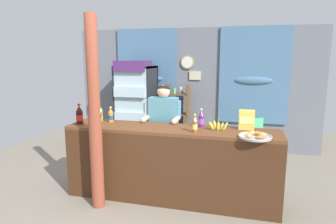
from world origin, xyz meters
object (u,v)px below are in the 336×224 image
bottle_shelf_rack (178,116)px  soda_bottle_iced_tea (195,125)px  shopkeeper (163,122)px  soda_bottle_orange_soda (111,116)px  soda_bottle_cola (79,115)px  banana_bunch (218,126)px  drink_fridge (136,102)px  soda_bottle_grape_soda (201,119)px  timber_post (95,119)px  stall_counter (169,159)px  soda_bottle_lime_soda (100,114)px  pastry_tray (255,136)px  snack_box_instant_noodle (247,120)px  plastic_lawn_chair (248,137)px

bottle_shelf_rack → soda_bottle_iced_tea: (0.76, -2.35, 0.38)m
shopkeeper → soda_bottle_orange_soda: size_ratio=6.71×
soda_bottle_cola → bottle_shelf_rack: bearing=68.8°
soda_bottle_iced_tea → banana_bunch: size_ratio=0.88×
drink_fridge → soda_bottle_grape_soda: (1.62, -1.79, 0.08)m
timber_post → stall_counter: bearing=21.4°
shopkeeper → soda_bottle_lime_soda: size_ratio=6.03×
soda_bottle_orange_soda → soda_bottle_iced_tea: (1.27, -0.28, 0.00)m
soda_bottle_lime_soda → banana_bunch: 1.73m
timber_post → soda_bottle_grape_soda: size_ratio=9.62×
timber_post → soda_bottle_cola: timber_post is taller
stall_counter → drink_fridge: size_ratio=1.52×
timber_post → shopkeeper: size_ratio=1.60×
drink_fridge → soda_bottle_orange_soda: (0.32, -1.82, 0.07)m
timber_post → soda_bottle_cola: 0.57m
soda_bottle_lime_soda → stall_counter: bearing=-14.3°
soda_bottle_orange_soda → banana_bunch: size_ratio=0.85×
stall_counter → soda_bottle_orange_soda: (-0.93, 0.25, 0.49)m
soda_bottle_grape_soda → soda_bottle_orange_soda: (-1.31, -0.02, -0.01)m
timber_post → soda_bottle_iced_tea: (1.20, 0.31, -0.07)m
shopkeeper → soda_bottle_cola: size_ratio=5.29×
soda_bottle_cola → soda_bottle_orange_soda: bearing=30.9°
soda_bottle_orange_soda → banana_bunch: bearing=-4.3°
banana_bunch → pastry_tray: bearing=-28.6°
soda_bottle_cola → soda_bottle_iced_tea: size_ratio=1.23×
soda_bottle_grape_soda → pastry_tray: (0.69, -0.39, -0.08)m
snack_box_instant_noodle → pastry_tray: bearing=-76.6°
stall_counter → snack_box_instant_noodle: (0.96, 0.30, 0.51)m
timber_post → soda_bottle_grape_soda: 1.38m
soda_bottle_orange_soda → snack_box_instant_noodle: 1.90m
snack_box_instant_noodle → soda_bottle_orange_soda: bearing=-178.2°
timber_post → snack_box_instant_noodle: 1.94m
soda_bottle_iced_tea → soda_bottle_lime_soda: bearing=167.7°
shopkeeper → bottle_shelf_rack: bearing=95.8°
pastry_tray → banana_bunch: 0.52m
bottle_shelf_rack → soda_bottle_orange_soda: (-0.52, -2.07, 0.38)m
stall_counter → timber_post: (-0.86, -0.34, 0.56)m
stall_counter → drink_fridge: bearing=121.2°
timber_post → shopkeeper: 1.14m
bottle_shelf_rack → soda_bottle_orange_soda: 2.16m
soda_bottle_grape_soda → soda_bottle_orange_soda: soda_bottle_grape_soda is taller
plastic_lawn_chair → soda_bottle_lime_soda: size_ratio=3.42×
timber_post → shopkeeper: bearing=56.3°
soda_bottle_iced_tea → snack_box_instant_noodle: size_ratio=0.94×
snack_box_instant_noodle → banana_bunch: snack_box_instant_noodle is taller
banana_bunch → timber_post: bearing=-162.3°
timber_post → drink_fridge: timber_post is taller
snack_box_instant_noodle → soda_bottle_lime_soda: bearing=-179.5°
drink_fridge → soda_bottle_iced_tea: (1.59, -2.10, 0.07)m
plastic_lawn_chair → soda_bottle_iced_tea: (-0.67, -1.85, 0.60)m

